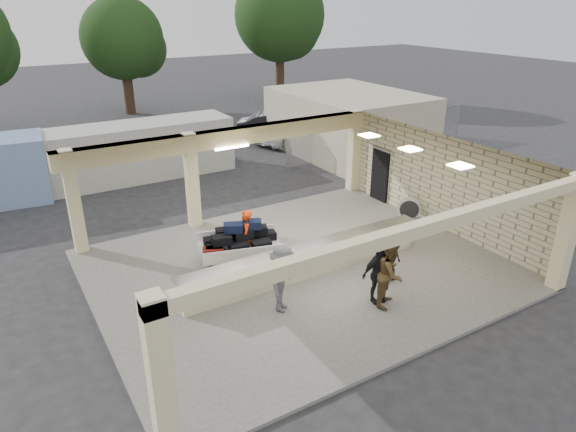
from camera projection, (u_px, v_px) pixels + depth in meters
ground at (298, 271)px, 15.97m from camera, size 120.00×120.00×0.00m
pavilion at (293, 222)px, 16.06m from camera, size 12.01×10.00×3.55m
baggage_counter at (307, 260)px, 15.35m from camera, size 8.20×0.58×0.98m
luggage_cart at (239, 243)px, 15.78m from camera, size 2.81×2.16×1.45m
drum_fan at (409, 209)px, 19.11m from camera, size 0.77×0.74×0.89m
baggage_handler at (246, 237)px, 15.86m from camera, size 0.62×0.75×1.80m
passenger_a at (390, 273)px, 13.72m from camera, size 0.98×0.85×1.89m
passenger_b at (378, 273)px, 13.86m from camera, size 1.03×0.42×1.74m
passenger_c at (282, 279)px, 13.45m from camera, size 1.16×1.15×1.87m
passenger_d at (388, 254)px, 15.01m from camera, size 0.81×0.36×1.64m
car_white_a at (289, 130)px, 29.93m from camera, size 5.23×3.72×1.36m
car_white_b at (358, 121)px, 31.95m from camera, size 4.98×3.07×1.48m
car_dark at (280, 126)px, 30.25m from camera, size 4.89×4.17×1.60m
container_white at (105, 156)px, 23.07m from camera, size 11.72×2.36×2.54m
fence at (381, 132)px, 27.87m from camera, size 12.06×0.06×2.03m
tree_mid at (127, 42)px, 35.68m from camera, size 6.00×5.60×8.00m
tree_right at (282, 19)px, 40.11m from camera, size 7.20×7.00×10.00m
adjacent_building at (348, 122)px, 27.72m from camera, size 6.00×8.00×3.20m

